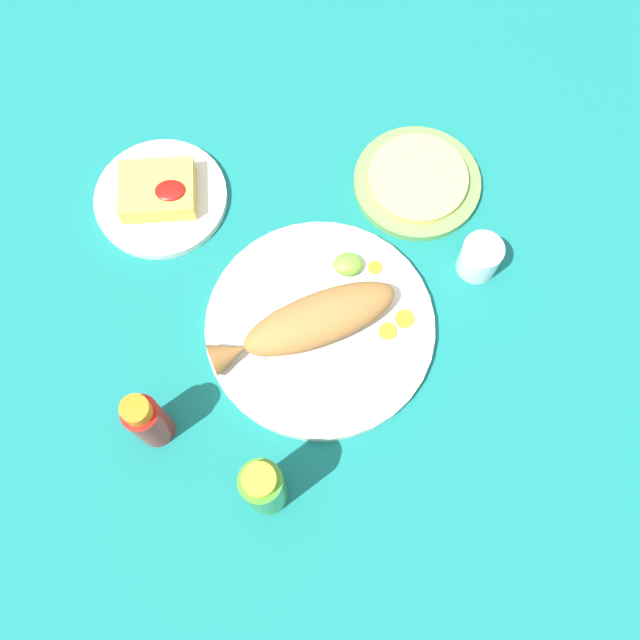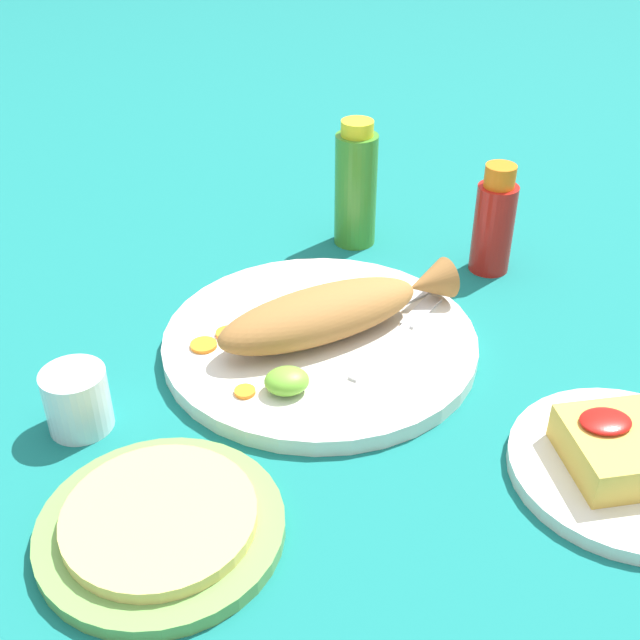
{
  "view_description": "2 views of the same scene",
  "coord_description": "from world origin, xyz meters",
  "px_view_note": "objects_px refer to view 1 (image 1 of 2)",
  "views": [
    {
      "loc": [
        -0.02,
        -0.35,
        1.01
      ],
      "look_at": [
        0.0,
        0.0,
        0.04
      ],
      "focal_mm": 40.0,
      "sensor_mm": 36.0,
      "label": 1
    },
    {
      "loc": [
        0.12,
        0.7,
        0.51
      ],
      "look_at": [
        0.0,
        0.0,
        0.04
      ],
      "focal_mm": 45.0,
      "sensor_mm": 36.0,
      "label": 2
    }
  ],
  "objects_px": {
    "salt_cup": "(479,259)",
    "tortilla_plate": "(417,182)",
    "main_plate": "(320,327)",
    "fork_far": "(259,323)",
    "hot_sauce_bottle_green": "(264,488)",
    "side_plate_fries": "(161,198)",
    "fried_fish": "(310,322)",
    "fork_near": "(268,352)",
    "hot_sauce_bottle_red": "(148,420)"
  },
  "relations": [
    {
      "from": "salt_cup",
      "to": "tortilla_plate",
      "type": "bearing_deg",
      "value": 116.56
    },
    {
      "from": "main_plate",
      "to": "fork_far",
      "type": "xyz_separation_m",
      "value": [
        -0.09,
        0.01,
        0.01
      ]
    },
    {
      "from": "salt_cup",
      "to": "tortilla_plate",
      "type": "height_order",
      "value": "salt_cup"
    },
    {
      "from": "hot_sauce_bottle_green",
      "to": "side_plate_fries",
      "type": "relative_size",
      "value": 0.8
    },
    {
      "from": "tortilla_plate",
      "to": "hot_sauce_bottle_green",
      "type": "bearing_deg",
      "value": -118.8
    },
    {
      "from": "main_plate",
      "to": "fried_fish",
      "type": "distance_m",
      "value": 0.04
    },
    {
      "from": "salt_cup",
      "to": "main_plate",
      "type": "bearing_deg",
      "value": -160.85
    },
    {
      "from": "fork_near",
      "to": "fork_far",
      "type": "relative_size",
      "value": 1.19
    },
    {
      "from": "side_plate_fries",
      "to": "fork_near",
      "type": "bearing_deg",
      "value": -59.64
    },
    {
      "from": "main_plate",
      "to": "side_plate_fries",
      "type": "height_order",
      "value": "main_plate"
    },
    {
      "from": "fried_fish",
      "to": "side_plate_fries",
      "type": "relative_size",
      "value": 1.37
    },
    {
      "from": "salt_cup",
      "to": "fork_near",
      "type": "bearing_deg",
      "value": -159.16
    },
    {
      "from": "fork_far",
      "to": "hot_sauce_bottle_red",
      "type": "xyz_separation_m",
      "value": [
        -0.15,
        -0.14,
        0.05
      ]
    },
    {
      "from": "fork_near",
      "to": "side_plate_fries",
      "type": "height_order",
      "value": "fork_near"
    },
    {
      "from": "side_plate_fries",
      "to": "tortilla_plate",
      "type": "bearing_deg",
      "value": 0.09
    },
    {
      "from": "fried_fish",
      "to": "fork_near",
      "type": "relative_size",
      "value": 1.68
    },
    {
      "from": "fork_far",
      "to": "side_plate_fries",
      "type": "distance_m",
      "value": 0.27
    },
    {
      "from": "side_plate_fries",
      "to": "tortilla_plate",
      "type": "xyz_separation_m",
      "value": [
        0.41,
        0.0,
        0.0
      ]
    },
    {
      "from": "fried_fish",
      "to": "tortilla_plate",
      "type": "distance_m",
      "value": 0.31
    },
    {
      "from": "main_plate",
      "to": "fried_fish",
      "type": "relative_size",
      "value": 1.18
    },
    {
      "from": "fried_fish",
      "to": "tortilla_plate",
      "type": "bearing_deg",
      "value": 33.67
    },
    {
      "from": "fork_far",
      "to": "tortilla_plate",
      "type": "distance_m",
      "value": 0.35
    },
    {
      "from": "main_plate",
      "to": "hot_sauce_bottle_green",
      "type": "xyz_separation_m",
      "value": [
        -0.09,
        -0.24,
        0.07
      ]
    },
    {
      "from": "fork_near",
      "to": "fork_far",
      "type": "bearing_deg",
      "value": -102.42
    },
    {
      "from": "main_plate",
      "to": "fork_near",
      "type": "xyz_separation_m",
      "value": [
        -0.08,
        -0.04,
        0.01
      ]
    },
    {
      "from": "main_plate",
      "to": "fork_far",
      "type": "relative_size",
      "value": 2.36
    },
    {
      "from": "hot_sauce_bottle_red",
      "to": "tortilla_plate",
      "type": "height_order",
      "value": "hot_sauce_bottle_red"
    },
    {
      "from": "hot_sauce_bottle_red",
      "to": "side_plate_fries",
      "type": "bearing_deg",
      "value": 89.54
    },
    {
      "from": "hot_sauce_bottle_red",
      "to": "main_plate",
      "type": "bearing_deg",
      "value": 29.6
    },
    {
      "from": "fork_far",
      "to": "salt_cup",
      "type": "relative_size",
      "value": 2.29
    },
    {
      "from": "fork_near",
      "to": "side_plate_fries",
      "type": "bearing_deg",
      "value": -86.46
    },
    {
      "from": "fork_near",
      "to": "fork_far",
      "type": "distance_m",
      "value": 0.05
    },
    {
      "from": "tortilla_plate",
      "to": "main_plate",
      "type": "bearing_deg",
      "value": -126.22
    },
    {
      "from": "hot_sauce_bottle_red",
      "to": "fried_fish",
      "type": "bearing_deg",
      "value": 30.24
    },
    {
      "from": "salt_cup",
      "to": "tortilla_plate",
      "type": "xyz_separation_m",
      "value": [
        -0.07,
        0.15,
        -0.02
      ]
    },
    {
      "from": "fork_far",
      "to": "hot_sauce_bottle_red",
      "type": "bearing_deg",
      "value": -3.26
    },
    {
      "from": "salt_cup",
      "to": "fried_fish",
      "type": "bearing_deg",
      "value": -160.89
    },
    {
      "from": "fork_near",
      "to": "hot_sauce_bottle_green",
      "type": "height_order",
      "value": "hot_sauce_bottle_green"
    },
    {
      "from": "fork_far",
      "to": "hot_sauce_bottle_green",
      "type": "height_order",
      "value": "hot_sauce_bottle_green"
    },
    {
      "from": "fried_fish",
      "to": "fork_far",
      "type": "distance_m",
      "value": 0.08
    },
    {
      "from": "salt_cup",
      "to": "side_plate_fries",
      "type": "height_order",
      "value": "salt_cup"
    },
    {
      "from": "main_plate",
      "to": "hot_sauce_bottle_green",
      "type": "height_order",
      "value": "hot_sauce_bottle_green"
    },
    {
      "from": "main_plate",
      "to": "side_plate_fries",
      "type": "relative_size",
      "value": 1.62
    },
    {
      "from": "main_plate",
      "to": "hot_sauce_bottle_green",
      "type": "distance_m",
      "value": 0.26
    },
    {
      "from": "side_plate_fries",
      "to": "tortilla_plate",
      "type": "relative_size",
      "value": 1.03
    },
    {
      "from": "fried_fish",
      "to": "side_plate_fries",
      "type": "bearing_deg",
      "value": 114.59
    },
    {
      "from": "main_plate",
      "to": "fried_fish",
      "type": "bearing_deg",
      "value": -161.55
    },
    {
      "from": "fork_far",
      "to": "side_plate_fries",
      "type": "bearing_deg",
      "value": -103.85
    },
    {
      "from": "fork_far",
      "to": "tortilla_plate",
      "type": "relative_size",
      "value": 0.71
    },
    {
      "from": "fork_far",
      "to": "side_plate_fries",
      "type": "height_order",
      "value": "fork_far"
    }
  ]
}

